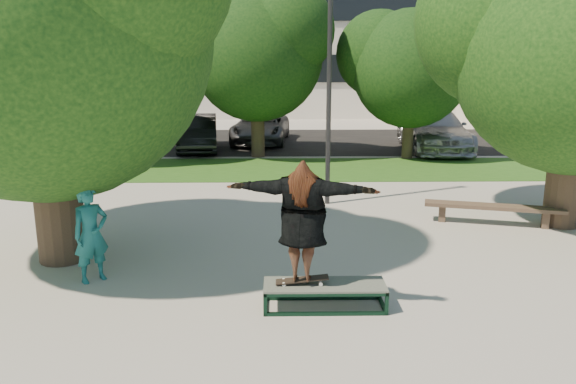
{
  "coord_description": "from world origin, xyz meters",
  "views": [
    {
      "loc": [
        -0.24,
        -8.83,
        3.62
      ],
      "look_at": [
        -0.08,
        0.6,
        1.36
      ],
      "focal_mm": 35.0,
      "sensor_mm": 36.0,
      "label": 1
    }
  ],
  "objects_px": {
    "grind_box": "(324,295)",
    "bench": "(493,208)",
    "tree_right": "(576,34)",
    "tree_left": "(36,9)",
    "car_dark": "(198,133)",
    "car_silver_b": "(434,130)",
    "car_silver_a": "(99,126)",
    "lamppost": "(329,78)",
    "bystander": "(91,234)",
    "car_grey": "(261,127)"
  },
  "relations": [
    {
      "from": "grind_box",
      "to": "bench",
      "type": "height_order",
      "value": "bench"
    },
    {
      "from": "tree_right",
      "to": "bench",
      "type": "height_order",
      "value": "tree_right"
    },
    {
      "from": "bench",
      "to": "tree_left",
      "type": "bearing_deg",
      "value": -152.06
    },
    {
      "from": "car_dark",
      "to": "car_silver_b",
      "type": "distance_m",
      "value": 9.46
    },
    {
      "from": "car_silver_a",
      "to": "car_dark",
      "type": "distance_m",
      "value": 4.69
    },
    {
      "from": "lamppost",
      "to": "bystander",
      "type": "bearing_deg",
      "value": -130.77
    },
    {
      "from": "car_grey",
      "to": "tree_right",
      "type": "bearing_deg",
      "value": -56.17
    },
    {
      "from": "tree_left",
      "to": "tree_right",
      "type": "bearing_deg",
      "value": 11.03
    },
    {
      "from": "grind_box",
      "to": "bystander",
      "type": "bearing_deg",
      "value": 163.6
    },
    {
      "from": "tree_left",
      "to": "car_silver_a",
      "type": "xyz_separation_m",
      "value": [
        -3.57,
        14.01,
        -3.61
      ]
    },
    {
      "from": "tree_right",
      "to": "car_dark",
      "type": "relative_size",
      "value": 1.52
    },
    {
      "from": "tree_right",
      "to": "car_grey",
      "type": "distance_m",
      "value": 14.7
    },
    {
      "from": "tree_right",
      "to": "car_silver_b",
      "type": "bearing_deg",
      "value": 89.54
    },
    {
      "from": "tree_left",
      "to": "bench",
      "type": "distance_m",
      "value": 9.89
    },
    {
      "from": "grind_box",
      "to": "bystander",
      "type": "distance_m",
      "value": 3.96
    },
    {
      "from": "lamppost",
      "to": "car_silver_a",
      "type": "bearing_deg",
      "value": 131.24
    },
    {
      "from": "car_silver_b",
      "to": "tree_left",
      "type": "bearing_deg",
      "value": -127.55
    },
    {
      "from": "car_grey",
      "to": "car_silver_a",
      "type": "bearing_deg",
      "value": -171.11
    },
    {
      "from": "car_dark",
      "to": "car_silver_b",
      "type": "xyz_separation_m",
      "value": [
        9.46,
        0.0,
        0.1
      ]
    },
    {
      "from": "tree_right",
      "to": "car_dark",
      "type": "bearing_deg",
      "value": 131.98
    },
    {
      "from": "lamppost",
      "to": "grind_box",
      "type": "relative_size",
      "value": 3.39
    },
    {
      "from": "grind_box",
      "to": "car_silver_b",
      "type": "distance_m",
      "value": 15.65
    },
    {
      "from": "bench",
      "to": "car_dark",
      "type": "height_order",
      "value": "car_dark"
    },
    {
      "from": "bystander",
      "to": "bench",
      "type": "bearing_deg",
      "value": -19.7
    },
    {
      "from": "bench",
      "to": "car_silver_b",
      "type": "relative_size",
      "value": 0.53
    },
    {
      "from": "lamppost",
      "to": "car_dark",
      "type": "relative_size",
      "value": 1.42
    },
    {
      "from": "grind_box",
      "to": "bench",
      "type": "xyz_separation_m",
      "value": [
        4.08,
        4.17,
        0.19
      ]
    },
    {
      "from": "bench",
      "to": "car_silver_b",
      "type": "xyz_separation_m",
      "value": [
        1.48,
        10.44,
        0.43
      ]
    },
    {
      "from": "car_silver_b",
      "to": "grind_box",
      "type": "bearing_deg",
      "value": -108.72
    },
    {
      "from": "bystander",
      "to": "car_silver_b",
      "type": "xyz_separation_m",
      "value": [
        9.32,
        13.51,
        0.0
      ]
    },
    {
      "from": "car_silver_a",
      "to": "grind_box",
      "type": "bearing_deg",
      "value": -57.62
    },
    {
      "from": "car_grey",
      "to": "bystander",
      "type": "bearing_deg",
      "value": -93.57
    },
    {
      "from": "lamppost",
      "to": "car_silver_b",
      "type": "bearing_deg",
      "value": 59.53
    },
    {
      "from": "lamppost",
      "to": "car_grey",
      "type": "xyz_separation_m",
      "value": [
        -2.0,
        10.59,
        -2.48
      ]
    },
    {
      "from": "tree_left",
      "to": "bench",
      "type": "xyz_separation_m",
      "value": [
        8.81,
        1.97,
        -4.04
      ]
    },
    {
      "from": "car_dark",
      "to": "tree_left",
      "type": "bearing_deg",
      "value": -100.31
    },
    {
      "from": "car_silver_a",
      "to": "car_silver_b",
      "type": "bearing_deg",
      "value": -1.32
    },
    {
      "from": "lamppost",
      "to": "grind_box",
      "type": "distance_m",
      "value": 6.82
    },
    {
      "from": "bystander",
      "to": "tree_left",
      "type": "bearing_deg",
      "value": 90.34
    },
    {
      "from": "car_silver_a",
      "to": "tree_right",
      "type": "bearing_deg",
      "value": -35.81
    },
    {
      "from": "tree_left",
      "to": "bench",
      "type": "bearing_deg",
      "value": 12.58
    },
    {
      "from": "grind_box",
      "to": "tree_right",
      "type": "bearing_deg",
      "value": 37.45
    },
    {
      "from": "bystander",
      "to": "car_dark",
      "type": "relative_size",
      "value": 0.38
    },
    {
      "from": "lamppost",
      "to": "bench",
      "type": "height_order",
      "value": "lamppost"
    },
    {
      "from": "car_silver_a",
      "to": "bench",
      "type": "bearing_deg",
      "value": -38.93
    },
    {
      "from": "car_dark",
      "to": "car_grey",
      "type": "xyz_separation_m",
      "value": [
        2.45,
        2.09,
        -0.03
      ]
    },
    {
      "from": "tree_left",
      "to": "grind_box",
      "type": "height_order",
      "value": "tree_left"
    },
    {
      "from": "lamppost",
      "to": "bystander",
      "type": "distance_m",
      "value": 7.02
    },
    {
      "from": "tree_left",
      "to": "car_silver_b",
      "type": "xyz_separation_m",
      "value": [
        10.29,
        12.41,
        -3.61
      ]
    },
    {
      "from": "tree_right",
      "to": "bench",
      "type": "distance_m",
      "value": 3.97
    }
  ]
}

